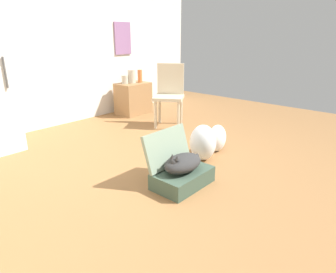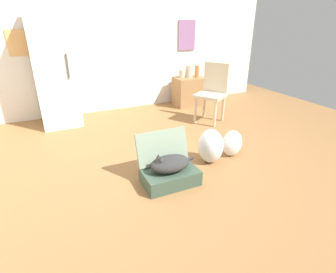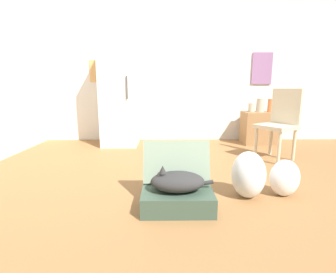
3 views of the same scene
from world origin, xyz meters
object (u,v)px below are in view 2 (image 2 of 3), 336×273
at_px(vase_tall, 182,74).
at_px(chair, 212,91).
at_px(vase_round, 189,71).
at_px(vase_short, 197,71).
at_px(refrigerator, 54,70).
at_px(cat, 170,164).
at_px(side_table, 189,91).
at_px(plastic_bag_clear, 232,143).
at_px(suitcase_base, 170,177).
at_px(plastic_bag_white, 211,146).

bearing_deg(vase_tall, chair, -87.45).
bearing_deg(vase_round, vase_tall, 170.32).
bearing_deg(vase_tall, vase_short, -16.43).
height_order(refrigerator, vase_round, refrigerator).
relative_size(cat, vase_round, 2.20).
bearing_deg(side_table, plastic_bag_clear, -104.92).
height_order(suitcase_base, chair, chair).
height_order(plastic_bag_white, vase_short, vase_short).
xyz_separation_m(suitcase_base, vase_tall, (1.40, 2.43, 0.55)).
relative_size(side_table, vase_tall, 3.84).
relative_size(cat, plastic_bag_white, 1.22).
bearing_deg(refrigerator, vase_short, 0.22).
xyz_separation_m(plastic_bag_white, vase_short, (1.05, 2.13, 0.46)).
height_order(vase_round, chair, chair).
distance_m(suitcase_base, cat, 0.16).
distance_m(suitcase_base, plastic_bag_white, 0.68).
height_order(plastic_bag_clear, side_table, side_table).
distance_m(plastic_bag_clear, vase_round, 2.29).
xyz_separation_m(suitcase_base, plastic_bag_white, (0.63, 0.22, 0.13)).
distance_m(plastic_bag_white, vase_short, 2.42).
height_order(suitcase_base, vase_short, vase_short).
distance_m(suitcase_base, refrigerator, 2.61).
height_order(refrigerator, vase_short, refrigerator).
bearing_deg(side_table, vase_short, -15.96).
bearing_deg(plastic_bag_clear, side_table, 75.08).
distance_m(suitcase_base, chair, 2.08).
distance_m(suitcase_base, side_table, 2.85).
relative_size(suitcase_base, plastic_bag_clear, 1.70).
bearing_deg(cat, vase_short, 54.25).
relative_size(plastic_bag_white, vase_short, 1.87).
height_order(refrigerator, chair, refrigerator).
relative_size(plastic_bag_white, plastic_bag_clear, 1.24).
distance_m(suitcase_base, vase_round, 2.92).
relative_size(side_table, vase_short, 2.54).
relative_size(plastic_bag_clear, vase_tall, 2.27).
relative_size(cat, chair, 0.53).
bearing_deg(vase_round, vase_short, -22.73).
distance_m(cat, vase_short, 2.92).
distance_m(cat, refrigerator, 2.57).
height_order(plastic_bag_clear, vase_tall, vase_tall).
bearing_deg(suitcase_base, plastic_bag_clear, 13.91).
bearing_deg(plastic_bag_clear, refrigerator, 131.02).
bearing_deg(chair, vase_tall, 150.69).
bearing_deg(cat, chair, 44.70).
height_order(vase_short, chair, chair).
relative_size(cat, plastic_bag_clear, 1.51).
relative_size(suitcase_base, vase_short, 2.55).
xyz_separation_m(vase_tall, vase_round, (0.14, -0.02, 0.04)).
xyz_separation_m(cat, chair, (1.45, 1.43, 0.28)).
xyz_separation_m(refrigerator, chair, (2.30, -0.90, -0.36)).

